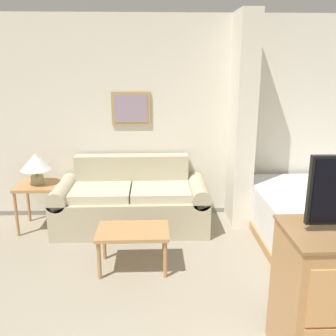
# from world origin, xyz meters

# --- Properties ---
(wall_back) EXTENTS (6.57, 0.16, 2.60)m
(wall_back) POSITION_xyz_m (-0.00, 3.64, 1.29)
(wall_back) COLOR silver
(wall_back) RESTS_ON ground_plane
(wall_partition_pillar) EXTENTS (0.24, 0.56, 2.60)m
(wall_partition_pillar) POSITION_xyz_m (0.90, 3.31, 1.30)
(wall_partition_pillar) COLOR silver
(wall_partition_pillar) RESTS_ON ground_plane
(couch) EXTENTS (1.90, 0.84, 0.86)m
(couch) POSITION_xyz_m (-0.48, 3.16, 0.32)
(couch) COLOR #B7AD8E
(couch) RESTS_ON ground_plane
(coffee_table) EXTENTS (0.71, 0.46, 0.42)m
(coffee_table) POSITION_xyz_m (-0.41, 2.14, 0.37)
(coffee_table) COLOR #B27F4C
(coffee_table) RESTS_ON ground_plane
(side_table) EXTENTS (0.50, 0.50, 0.58)m
(side_table) POSITION_xyz_m (-1.62, 3.14, 0.50)
(side_table) COLOR #B27F4C
(side_table) RESTS_ON ground_plane
(table_lamp) EXTENTS (0.37, 0.37, 0.38)m
(table_lamp) POSITION_xyz_m (-1.62, 3.14, 0.85)
(table_lamp) COLOR tan
(table_lamp) RESTS_ON side_table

